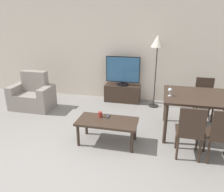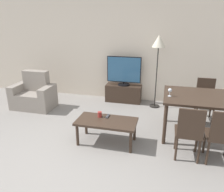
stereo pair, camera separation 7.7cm
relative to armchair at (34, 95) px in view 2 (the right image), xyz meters
The scene contains 14 objects.
ground_plane 2.75m from the armchair, 53.69° to the right, with size 18.00×18.00×0.00m, color gray.
wall_back 2.27m from the armchair, 36.51° to the left, with size 7.45×0.06×2.70m.
armchair is the anchor object (origin of this frame).
tv_stand 2.24m from the armchair, 25.02° to the left, with size 0.91×0.36×0.45m.
tv 2.29m from the armchair, 24.96° to the left, with size 0.87×0.30×0.73m.
coffee_table 2.43m from the armchair, 27.86° to the right, with size 1.03×0.52×0.43m.
dining_table 3.74m from the armchair, ahead, with size 1.27×1.04×0.77m.
dining_chair_near 3.71m from the armchair, 20.38° to the right, with size 0.40×0.40×0.87m.
dining_chair_far 3.93m from the armchair, ahead, with size 0.40×0.40×0.87m.
dining_chair_near_right 4.12m from the armchair, 18.23° to the right, with size 0.40×0.40×0.87m.
floor_lamp 3.18m from the armchair, 15.19° to the left, with size 0.30×0.30×1.73m.
remote_primary 2.35m from the armchair, 24.85° to the right, with size 0.04×0.15×0.02m.
cup_white_near 2.25m from the armchair, 27.31° to the right, with size 0.07×0.07×0.10m.
wine_glass_center 3.26m from the armchair, 11.00° to the right, with size 0.07×0.07×0.15m.
Camera 2 is at (1.45, -2.17, 2.05)m, focal length 35.00 mm.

